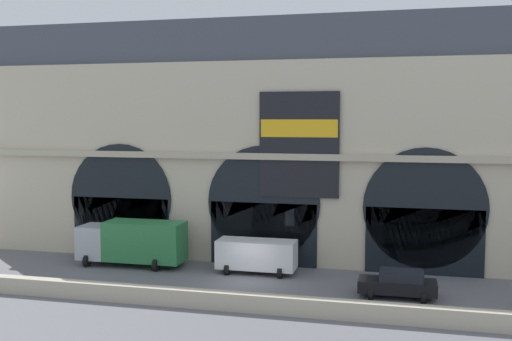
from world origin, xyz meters
TOP-DOWN VIEW (x-y plane):
  - ground_plane at (0.00, 0.00)m, footprint 200.00×200.00m
  - quay_parapet_wall at (0.00, -5.05)m, footprint 90.00×0.70m
  - station_building at (0.03, 7.65)m, footprint 45.28×5.71m
  - box_truck_midwest at (-8.73, 2.61)m, footprint 7.50×2.91m
  - van_center at (0.07, 2.73)m, footprint 5.20×2.48m
  - car_mideast at (9.24, -0.55)m, footprint 4.40×2.22m

SIDE VIEW (x-z plane):
  - ground_plane at x=0.00m, z-range 0.00..0.00m
  - quay_parapet_wall at x=0.00m, z-range 0.00..0.96m
  - car_mideast at x=9.24m, z-range 0.03..1.58m
  - van_center at x=0.07m, z-range 0.15..2.35m
  - box_truck_midwest at x=-8.73m, z-range 0.14..3.26m
  - station_building at x=0.03m, z-range -0.21..17.02m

